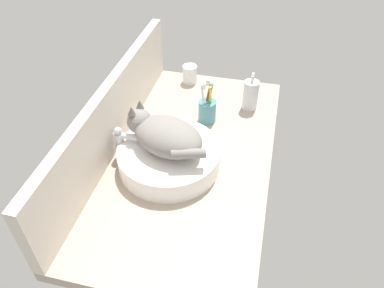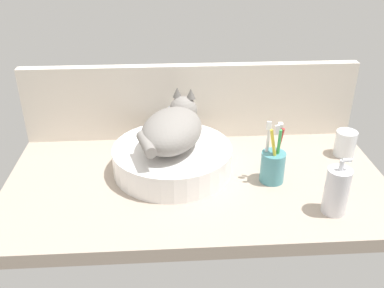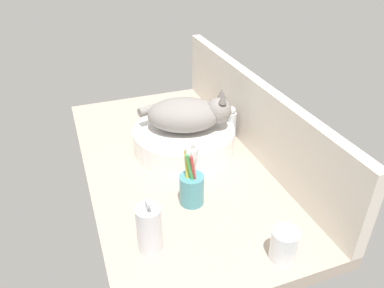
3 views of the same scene
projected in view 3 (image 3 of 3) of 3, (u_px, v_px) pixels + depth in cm
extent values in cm
cube|color=#B2A08E|center=(176.00, 166.00, 128.88)|extent=(111.92, 59.99, 4.00)
cube|color=silver|center=(253.00, 114.00, 129.35)|extent=(111.92, 3.60, 25.83)
cylinder|color=white|center=(184.00, 138.00, 132.86)|extent=(35.77, 35.77, 7.93)
ellipsoid|color=gray|center=(184.00, 115.00, 127.89)|extent=(24.24, 29.18, 11.00)
sphere|color=gray|center=(219.00, 110.00, 127.30)|extent=(8.80, 8.80, 8.80)
cone|color=#635F5B|center=(222.00, 93.00, 126.36)|extent=(2.80, 2.80, 3.20)
cone|color=#635F5B|center=(223.00, 99.00, 122.61)|extent=(2.80, 2.80, 3.20)
cylinder|color=gray|center=(153.00, 109.00, 130.70)|extent=(5.99, 11.45, 3.20)
cylinder|color=silver|center=(231.00, 127.00, 137.16)|extent=(3.60, 3.60, 11.00)
cylinder|color=silver|center=(219.00, 117.00, 133.18)|extent=(2.35, 10.03, 2.20)
sphere|color=silver|center=(232.00, 110.00, 133.64)|extent=(2.80, 2.80, 2.80)
cylinder|color=silver|center=(149.00, 229.00, 91.41)|extent=(6.29, 6.29, 12.78)
cylinder|color=silver|center=(147.00, 204.00, 87.33)|extent=(1.20, 1.20, 2.80)
cylinder|color=silver|center=(148.00, 203.00, 85.63)|extent=(2.20, 1.00, 1.00)
cylinder|color=teal|center=(192.00, 190.00, 107.23)|extent=(7.06, 7.06, 9.23)
cylinder|color=green|center=(192.00, 180.00, 104.09)|extent=(1.47, 3.69, 16.94)
cube|color=white|center=(192.00, 154.00, 99.63)|extent=(1.28, 1.18, 2.54)
cylinder|color=white|center=(193.00, 173.00, 106.84)|extent=(2.24, 3.19, 16.98)
cube|color=white|center=(193.00, 148.00, 102.38)|extent=(1.39, 1.12, 2.57)
cylinder|color=#D13838|center=(195.00, 179.00, 104.32)|extent=(2.25, 3.57, 16.95)
cube|color=white|center=(195.00, 154.00, 99.86)|extent=(1.40, 1.17, 2.58)
cylinder|color=yellow|center=(187.00, 178.00, 104.65)|extent=(4.18, 1.05, 16.86)
cube|color=white|center=(187.00, 153.00, 100.19)|extent=(1.64, 0.82, 2.59)
cylinder|color=white|center=(284.00, 245.00, 89.97)|extent=(6.67, 6.67, 8.32)
cylinder|color=silver|center=(283.00, 251.00, 91.16)|extent=(5.87, 5.87, 3.76)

